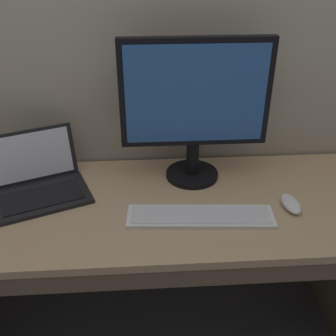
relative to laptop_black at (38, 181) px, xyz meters
name	(u,v)px	position (x,y,z in m)	size (l,w,h in m)	color
back_wall	(142,20)	(0.40, 0.25, 0.51)	(4.15, 0.04, 2.62)	#ADA38E
desk	(150,249)	(0.40, -0.11, -0.25)	(1.72, 0.62, 0.75)	tan
laptop_black	(38,181)	(0.00, 0.00, 0.00)	(0.40, 0.37, 0.21)	black
external_monitor	(195,105)	(0.57, 0.06, 0.26)	(0.53, 0.20, 0.54)	black
wired_keyboard	(200,216)	(0.57, -0.20, -0.04)	(0.50, 0.15, 0.02)	white
computer_mouse	(291,204)	(0.89, -0.16, -0.03)	(0.06, 0.12, 0.03)	white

